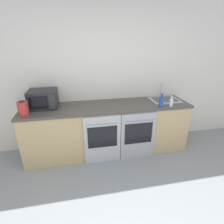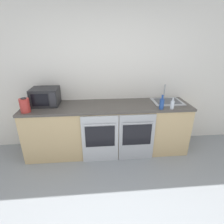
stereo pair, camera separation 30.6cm
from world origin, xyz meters
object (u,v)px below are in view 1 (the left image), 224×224
bottle_blue (161,102)px  kettle (23,109)px  microwave (43,99)px  bottle_clear (171,102)px  sink (164,99)px  oven_left (103,140)px  oven_right (138,136)px

bottle_blue → kettle: 2.14m
microwave → bottle_clear: bearing=-10.1°
microwave → sink: microwave is taller
microwave → sink: size_ratio=0.85×
bottle_clear → sink: (0.05, 0.33, -0.06)m
oven_left → microwave: bearing=153.8°
oven_right → bottle_clear: bottle_clear is taller
oven_right → sink: 0.89m
bottle_clear → bottle_blue: bearing=178.5°
bottle_blue → kettle: bearing=178.3°
microwave → bottle_blue: 1.94m
bottle_blue → sink: sink is taller
oven_right → sink: (0.62, 0.41, 0.49)m
bottle_clear → kettle: bearing=178.3°
oven_left → sink: size_ratio=1.64×
kettle → sink: 2.38m
oven_right → bottle_clear: 0.79m
microwave → bottle_clear: size_ratio=2.40×
bottle_clear → kettle: kettle is taller
microwave → bottle_clear: microwave is taller
bottle_clear → bottle_blue: size_ratio=0.78×
bottle_blue → microwave: bearing=169.1°
bottle_clear → sink: size_ratio=0.36×
bottle_blue → oven_left: bearing=-175.7°
microwave → bottle_blue: (1.90, -0.37, -0.05)m
sink → bottle_clear: bearing=-98.4°
oven_left → sink: bearing=18.3°
oven_left → oven_right: size_ratio=1.00×
kettle → oven_right: bearing=-4.6°
oven_left → bottle_blue: bearing=4.3°
oven_left → oven_right: bearing=0.0°
oven_right → oven_left: bearing=180.0°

